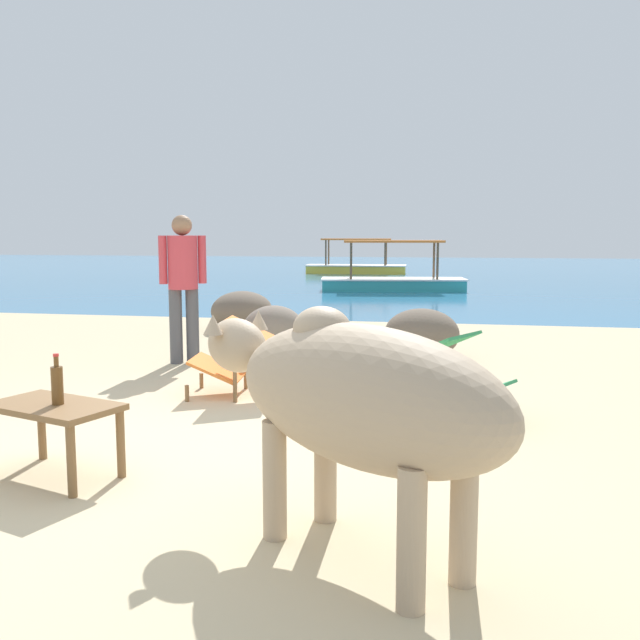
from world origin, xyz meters
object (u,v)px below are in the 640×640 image
at_px(cow, 354,396).
at_px(boat_yellow, 356,266).
at_px(deck_chair_near, 457,373).
at_px(deck_chair_far, 234,352).
at_px(bottle, 57,384).
at_px(boat_teal, 393,280).
at_px(low_bench_table, 54,416).
at_px(person_standing, 183,277).

height_order(cow, boat_yellow, boat_yellow).
height_order(deck_chair_near, boat_yellow, boat_yellow).
bearing_deg(boat_yellow, cow, -84.54).
height_order(cow, deck_chair_near, cow).
bearing_deg(deck_chair_far, bottle, 73.76).
xyz_separation_m(deck_chair_near, boat_teal, (-1.61, 12.63, -0.13)).
distance_m(cow, boat_teal, 14.99).
bearing_deg(bottle, boat_yellow, 93.64).
height_order(bottle, deck_chair_far, bottle).
distance_m(low_bench_table, deck_chair_near, 2.83).
xyz_separation_m(low_bench_table, deck_chair_near, (2.30, 1.65, 0.02)).
distance_m(person_standing, boat_yellow, 18.34).
distance_m(deck_chair_near, boat_teal, 12.73).
bearing_deg(boat_teal, deck_chair_near, -91.30).
xyz_separation_m(deck_chair_far, boat_yellow, (-1.74, 19.70, -0.13)).
xyz_separation_m(low_bench_table, person_standing, (-0.65, 3.58, 0.58)).
xyz_separation_m(bottle, boat_teal, (0.65, 14.29, -0.31)).
xyz_separation_m(deck_chair_near, person_standing, (-2.94, 1.93, 0.56)).
relative_size(cow, person_standing, 1.09).
relative_size(deck_chair_near, deck_chair_far, 1.12).
bearing_deg(deck_chair_far, low_bench_table, 72.86).
height_order(low_bench_table, deck_chair_near, deck_chair_near).
bearing_deg(deck_chair_far, boat_yellow, -92.27).
bearing_deg(deck_chair_near, boat_yellow, 128.39).
bearing_deg(person_standing, cow, 4.22).
bearing_deg(deck_chair_near, low_bench_table, -116.16).
relative_size(bottle, boat_yellow, 0.08).
bearing_deg(deck_chair_near, cow, -72.65).
relative_size(bottle, boat_teal, 0.08).
height_order(low_bench_table, deck_chair_far, deck_chair_far).
bearing_deg(bottle, deck_chair_far, 81.06).
xyz_separation_m(person_standing, boat_teal, (1.33, 10.70, -0.70)).
bearing_deg(boat_yellow, person_standing, -90.44).
bearing_deg(person_standing, low_bench_table, -16.12).
bearing_deg(boat_teal, bottle, -101.18).
distance_m(cow, person_standing, 4.92).
xyz_separation_m(person_standing, boat_yellow, (-0.71, 18.31, -0.70)).
distance_m(low_bench_table, boat_yellow, 21.93).
bearing_deg(deck_chair_near, deck_chair_far, -167.64).
distance_m(low_bench_table, boat_teal, 14.30).
xyz_separation_m(low_bench_table, bottle, (0.03, -0.01, 0.19)).
bearing_deg(bottle, low_bench_table, 169.46).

